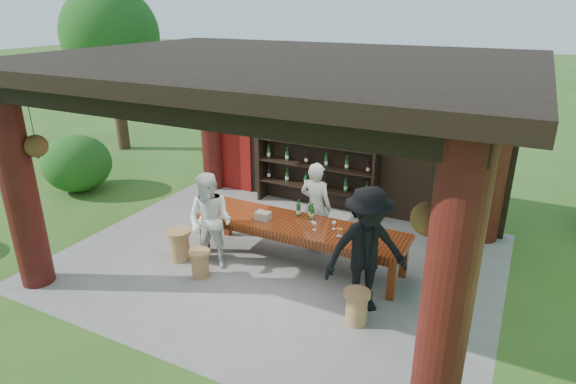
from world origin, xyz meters
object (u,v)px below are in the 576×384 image
at_px(stool_near_left, 200,263).
at_px(guest_man, 367,251).
at_px(host, 316,207).
at_px(stool_far_left, 179,244).
at_px(tasting_table, 300,230).
at_px(napkin_basket, 263,216).
at_px(stool_near_right, 357,306).
at_px(wine_shelf, 316,156).
at_px(guest_woman, 210,221).

xyz_separation_m(stool_near_left, guest_man, (2.70, 0.35, 0.71)).
bearing_deg(host, stool_far_left, 40.83).
height_order(tasting_table, guest_man, guest_man).
relative_size(guest_man, napkin_basket, 7.41).
height_order(stool_near_right, stool_far_left, stool_far_left).
bearing_deg(guest_man, stool_near_left, 147.83).
bearing_deg(guest_man, stool_near_right, -126.65).
height_order(stool_far_left, napkin_basket, napkin_basket).
distance_m(wine_shelf, napkin_basket, 2.53).
xyz_separation_m(stool_near_right, napkin_basket, (-2.10, 1.05, 0.55)).
bearing_deg(tasting_table, wine_shelf, 107.60).
bearing_deg(stool_far_left, wine_shelf, 69.83).
bearing_deg(wine_shelf, guest_man, -55.39).
height_order(tasting_table, guest_woman, guest_woman).
distance_m(stool_near_left, guest_man, 2.82).
xyz_separation_m(stool_near_left, host, (1.29, 1.78, 0.58)).
distance_m(tasting_table, stool_near_left, 1.75).
bearing_deg(guest_woman, stool_near_right, -12.80).
distance_m(stool_near_right, host, 2.37).
relative_size(stool_near_left, napkin_basket, 1.82).
relative_size(wine_shelf, stool_near_left, 5.78).
xyz_separation_m(wine_shelf, guest_woman, (-0.55, -3.14, -0.37)).
xyz_separation_m(stool_near_left, stool_far_left, (-0.67, 0.30, 0.05)).
relative_size(tasting_table, stool_far_left, 6.59).
distance_m(stool_far_left, host, 2.50).
bearing_deg(stool_near_right, host, 128.61).
bearing_deg(guest_woman, stool_near_left, -89.36).
height_order(tasting_table, stool_near_right, tasting_table).
bearing_deg(guest_woman, stool_far_left, -176.74).
relative_size(tasting_table, stool_near_right, 7.31).
height_order(stool_far_left, guest_woman, guest_woman).
xyz_separation_m(guest_woman, guest_man, (2.74, -0.03, 0.13)).
bearing_deg(napkin_basket, wine_shelf, 92.46).
xyz_separation_m(stool_far_left, guest_woman, (0.63, 0.08, 0.54)).
bearing_deg(stool_far_left, guest_man, 0.86).
bearing_deg(stool_near_right, stool_far_left, 174.51).
relative_size(stool_near_right, napkin_basket, 1.95).
relative_size(wine_shelf, host, 1.64).
xyz_separation_m(host, guest_woman, (-1.32, -1.39, 0.00)).
xyz_separation_m(tasting_table, guest_woman, (-1.30, -0.76, 0.20)).
distance_m(tasting_table, stool_near_right, 1.90).
distance_m(tasting_table, stool_far_left, 2.14).
bearing_deg(guest_man, guest_woman, 139.65).
height_order(tasting_table, napkin_basket, napkin_basket).
bearing_deg(napkin_basket, stool_far_left, -150.81).
distance_m(wine_shelf, stool_far_left, 3.55).
distance_m(guest_woman, guest_man, 2.74).
xyz_separation_m(stool_near_right, host, (-1.44, 1.80, 0.56)).
distance_m(guest_man, napkin_basket, 2.19).
bearing_deg(tasting_table, napkin_basket, -169.28).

